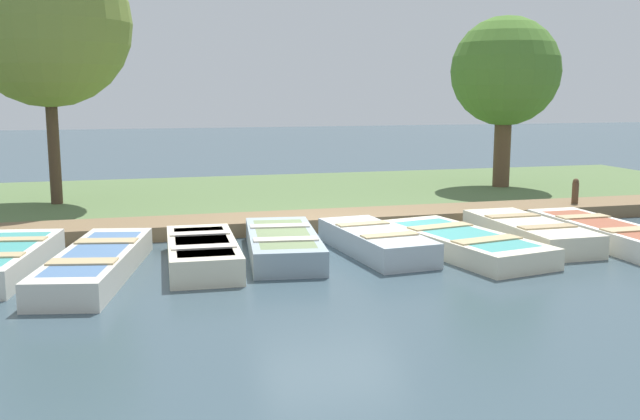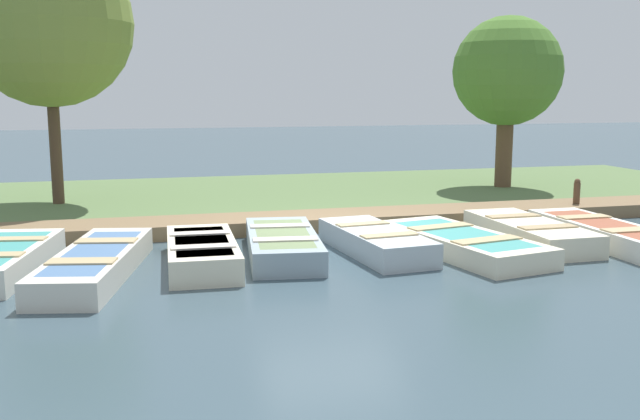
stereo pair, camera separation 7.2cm
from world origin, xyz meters
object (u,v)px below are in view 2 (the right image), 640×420
object	(u,v)px
rowboat_4	(375,241)
rowboat_6	(529,232)
mooring_post_far	(576,197)
park_tree_left	(507,73)
rowboat_1	(96,263)
rowboat_2	(202,252)
rowboat_5	(462,243)
rowboat_7	(605,233)
park_tree_far_left	(48,23)
rowboat_3	(283,244)

from	to	relation	value
rowboat_4	rowboat_6	distance (m)	2.80
rowboat_6	mooring_post_far	bearing A→B (deg)	131.74
park_tree_left	rowboat_4	bearing A→B (deg)	-43.11
rowboat_1	park_tree_left	distance (m)	11.97
rowboat_2	rowboat_5	bearing A→B (deg)	89.17
rowboat_1	rowboat_7	distance (m)	8.33
rowboat_4	rowboat_6	size ratio (longest dim) A/B	0.96
rowboat_2	rowboat_7	size ratio (longest dim) A/B	0.81
rowboat_1	rowboat_6	world-z (taller)	rowboat_6
rowboat_1	rowboat_6	distance (m)	7.09
rowboat_4	park_tree_far_left	distance (m)	8.76
rowboat_4	park_tree_far_left	bearing A→B (deg)	-143.24
rowboat_3	rowboat_5	xyz separation A→B (m)	(0.54, 2.84, -0.03)
park_tree_far_left	rowboat_6	bearing A→B (deg)	54.60
rowboat_6	park_tree_left	xyz separation A→B (m)	(-5.84, 2.71, 2.84)
rowboat_1	rowboat_5	size ratio (longest dim) A/B	1.06
mooring_post_far	park_tree_left	xyz separation A→B (m)	(-3.67, 0.32, 2.64)
rowboat_4	park_tree_left	xyz separation A→B (m)	(-5.88, 5.51, 2.84)
mooring_post_far	park_tree_far_left	size ratio (longest dim) A/B	0.14
rowboat_1	rowboat_5	bearing A→B (deg)	102.27
rowboat_3	rowboat_1	bearing A→B (deg)	-71.58
mooring_post_far	park_tree_left	world-z (taller)	park_tree_left
mooring_post_far	park_tree_far_left	world-z (taller)	park_tree_far_left
park_tree_far_left	mooring_post_far	bearing A→B (deg)	71.09
rowboat_7	rowboat_3	bearing A→B (deg)	-94.77
rowboat_2	rowboat_4	xyz separation A→B (m)	(-0.13, 2.77, -0.00)
rowboat_1	park_tree_far_left	distance (m)	7.35
rowboat_3	park_tree_left	bearing A→B (deg)	136.34
rowboat_7	rowboat_6	bearing A→B (deg)	-105.22
rowboat_4	rowboat_7	xyz separation A→B (m)	(0.30, 4.05, -0.02)
rowboat_1	park_tree_left	size ratio (longest dim) A/B	0.80
rowboat_2	rowboat_5	distance (m)	4.13
rowboat_4	park_tree_left	size ratio (longest dim) A/B	0.61
rowboat_3	rowboat_4	xyz separation A→B (m)	(0.18, 1.48, 0.00)
rowboat_3	park_tree_far_left	xyz separation A→B (m)	(-5.64, -3.86, 3.79)
rowboat_1	rowboat_4	distance (m)	4.30
rowboat_5	rowboat_6	bearing A→B (deg)	94.28
rowboat_3	rowboat_4	distance (m)	1.49
rowboat_1	mooring_post_far	xyz separation A→B (m)	(-2.60, 9.47, 0.21)
rowboat_5	rowboat_6	xyz separation A→B (m)	(-0.40, 1.44, 0.03)
rowboat_7	mooring_post_far	size ratio (longest dim) A/B	4.19
rowboat_2	park_tree_far_left	xyz separation A→B (m)	(-5.95, -2.57, 3.79)
park_tree_far_left	rowboat_4	bearing A→B (deg)	42.52
rowboat_3	rowboat_6	xyz separation A→B (m)	(0.14, 4.28, 0.00)
rowboat_5	rowboat_4	bearing A→B (deg)	-116.04
rowboat_5	rowboat_7	world-z (taller)	rowboat_7
rowboat_6	park_tree_left	size ratio (longest dim) A/B	0.64
rowboat_5	rowboat_7	distance (m)	2.69
rowboat_2	rowboat_3	xyz separation A→B (m)	(-0.31, 1.29, -0.01)
rowboat_3	rowboat_6	size ratio (longest dim) A/B	1.04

